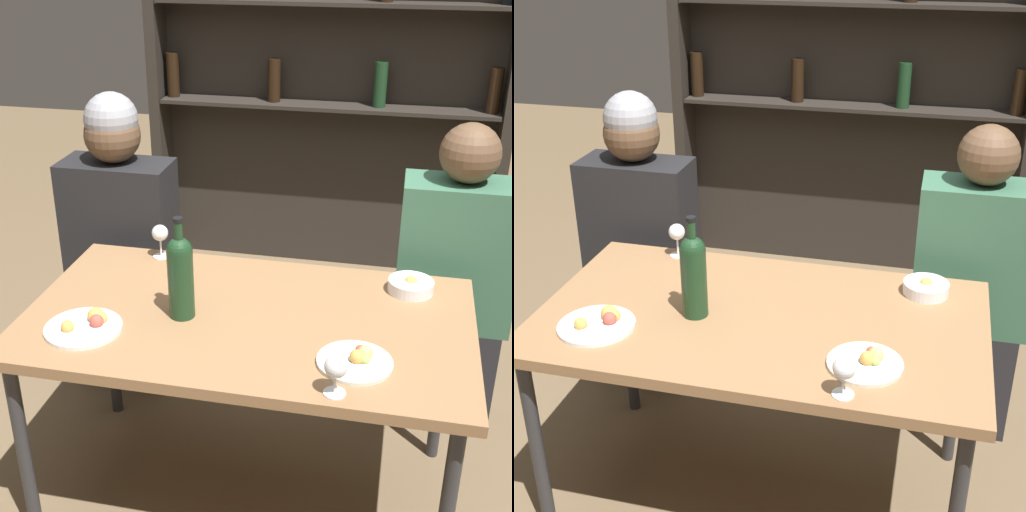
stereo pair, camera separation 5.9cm
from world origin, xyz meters
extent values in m
plane|color=brown|center=(0.00, 0.00, 0.00)|extent=(10.00, 10.00, 0.00)
cube|color=olive|center=(0.00, 0.00, 0.71)|extent=(1.39, 0.80, 0.04)
cylinder|color=#2D2D30|center=(-0.64, -0.34, 0.34)|extent=(0.04, 0.04, 0.69)
cylinder|color=#2D2D30|center=(-0.64, 0.34, 0.34)|extent=(0.04, 0.04, 0.69)
cylinder|color=#2D2D30|center=(0.64, 0.34, 0.34)|extent=(0.04, 0.04, 0.69)
cube|color=#28231E|center=(0.00, 1.94, 1.07)|extent=(1.84, 0.02, 2.13)
cube|color=#28231E|center=(-0.92, 1.83, 1.07)|extent=(0.06, 0.18, 2.13)
cube|color=#28231E|center=(0.92, 1.83, 1.07)|extent=(0.06, 0.18, 2.13)
cube|color=#28231E|center=(0.00, 1.83, 0.95)|extent=(1.76, 0.18, 0.02)
cylinder|color=black|center=(-0.84, 1.84, 1.08)|extent=(0.07, 0.07, 0.24)
cylinder|color=black|center=(-0.28, 1.84, 1.07)|extent=(0.07, 0.07, 0.22)
cylinder|color=#19381E|center=(0.28, 1.84, 1.08)|extent=(0.07, 0.07, 0.23)
cylinder|color=black|center=(0.84, 1.83, 1.07)|extent=(0.07, 0.07, 0.23)
cube|color=#28231E|center=(0.00, 1.83, 1.47)|extent=(1.76, 0.18, 0.02)
cylinder|color=#19381E|center=(-0.20, -0.04, 0.84)|extent=(0.08, 0.08, 0.22)
sphere|color=#19381E|center=(-0.20, -0.04, 0.95)|extent=(0.08, 0.08, 0.08)
cylinder|color=#19381E|center=(-0.20, -0.04, 1.00)|extent=(0.03, 0.03, 0.09)
cylinder|color=black|center=(-0.20, -0.04, 1.05)|extent=(0.03, 0.03, 0.01)
cylinder|color=silver|center=(-0.40, 0.35, 0.73)|extent=(0.06, 0.06, 0.00)
cylinder|color=silver|center=(-0.40, 0.35, 0.77)|extent=(0.01, 0.01, 0.08)
sphere|color=silver|center=(-0.40, 0.35, 0.82)|extent=(0.06, 0.06, 0.06)
cylinder|color=silver|center=(0.31, -0.35, 0.73)|extent=(0.06, 0.06, 0.00)
cylinder|color=silver|center=(0.31, -0.35, 0.76)|extent=(0.01, 0.01, 0.06)
sphere|color=silver|center=(0.31, -0.35, 0.81)|extent=(0.06, 0.06, 0.06)
cylinder|color=silver|center=(0.35, -0.20, 0.73)|extent=(0.21, 0.21, 0.01)
sphere|color=#99B256|center=(0.38, -0.20, 0.75)|extent=(0.03, 0.03, 0.03)
sphere|color=#E5BC66|center=(0.38, -0.17, 0.75)|extent=(0.04, 0.04, 0.04)
sphere|color=gold|center=(0.36, -0.20, 0.75)|extent=(0.04, 0.04, 0.04)
sphere|color=#B74C3D|center=(0.36, -0.15, 0.75)|extent=(0.03, 0.03, 0.03)
cylinder|color=white|center=(-0.47, -0.19, 0.73)|extent=(0.23, 0.23, 0.01)
sphere|color=#B74C3D|center=(-0.43, -0.17, 0.75)|extent=(0.04, 0.04, 0.04)
sphere|color=gold|center=(-0.50, -0.22, 0.75)|extent=(0.04, 0.04, 0.04)
sphere|color=gold|center=(-0.43, -0.15, 0.75)|extent=(0.04, 0.04, 0.04)
sphere|color=gold|center=(-0.44, -0.15, 0.75)|extent=(0.05, 0.05, 0.05)
cylinder|color=white|center=(0.49, 0.27, 0.75)|extent=(0.15, 0.15, 0.04)
sphere|color=gold|center=(0.49, 0.27, 0.76)|extent=(0.05, 0.05, 0.05)
cube|color=#26262B|center=(-0.66, 0.59, 0.23)|extent=(0.39, 0.22, 0.45)
cube|color=black|center=(-0.66, 0.59, 0.72)|extent=(0.44, 0.22, 0.54)
sphere|color=brown|center=(-0.66, 0.59, 1.10)|extent=(0.22, 0.22, 0.22)
sphere|color=gray|center=(-0.66, 0.59, 1.16)|extent=(0.21, 0.21, 0.21)
cube|color=#26262B|center=(0.65, 0.59, 0.23)|extent=(0.38, 0.22, 0.45)
cube|color=#38664C|center=(0.65, 0.59, 0.73)|extent=(0.42, 0.22, 0.56)
sphere|color=brown|center=(0.65, 0.59, 1.11)|extent=(0.21, 0.21, 0.21)
camera|label=1|loc=(0.44, -1.88, 1.85)|focal=50.00mm
camera|label=2|loc=(0.49, -1.87, 1.85)|focal=50.00mm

